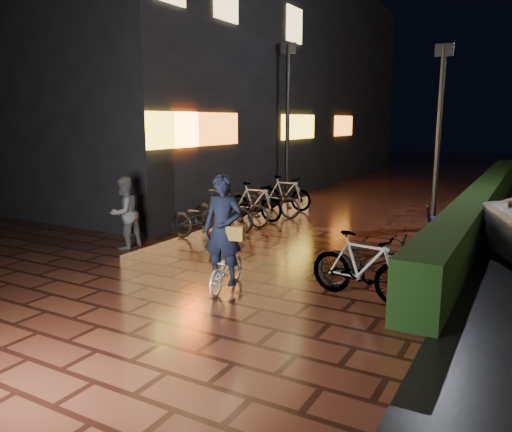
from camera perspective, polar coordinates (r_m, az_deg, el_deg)
The scene contains 11 objects.
ground at distance 10.08m, azimuth 1.14°, elevation -5.46°, with size 80.00×80.00×0.00m, color #381911.
hedge at distance 16.73m, azimuth 24.77°, elevation 1.83°, with size 0.70×20.00×1.00m, color black.
bystander_person at distance 11.48m, azimuth -14.81°, elevation 0.36°, with size 0.79×0.62×1.62m, color #555557.
storefront_block at distance 24.53m, azimuth -5.85°, elevation 14.68°, with size 12.09×22.00×9.00m.
lamp_post_hedge at distance 13.83m, azimuth 20.18°, elevation 9.23°, with size 0.45×0.13×4.72m.
lamp_post_sf at distance 17.45m, azimuth 3.63°, elevation 11.27°, with size 0.51×0.22×5.40m.
cyclist at distance 8.38m, azimuth -3.62°, elevation -3.66°, with size 0.77×1.44×1.97m.
traffic_barrier at distance 12.48m, azimuth 21.16°, elevation -1.55°, with size 0.41×1.54×0.62m.
cart_assembly at distance 11.63m, azimuth 19.90°, elevation -1.17°, with size 0.66×0.70×1.05m.
parked_bikes_storefront at distance 13.85m, azimuth -0.95°, elevation 1.22°, with size 2.07×5.35×1.09m.
parked_bikes_hedge at distance 8.41m, azimuth 12.65°, elevation -5.40°, with size 1.92×1.29×1.09m.
Camera 1 is at (4.58, -8.52, 2.83)m, focal length 35.00 mm.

